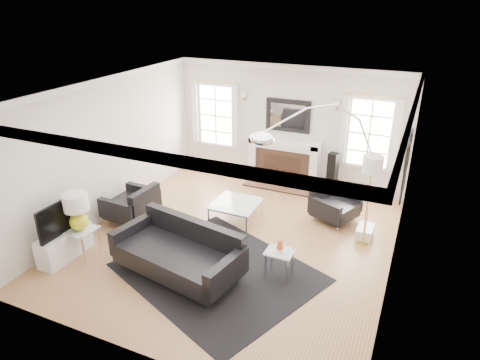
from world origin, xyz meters
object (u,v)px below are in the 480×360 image
at_px(fireplace, 284,163).
at_px(armchair_right, 333,205).
at_px(gourd_lamp, 77,209).
at_px(sofa, 180,253).
at_px(coffee_table, 236,204).
at_px(armchair_left, 133,206).
at_px(arc_floor_lamp, 320,172).

relative_size(fireplace, armchair_right, 1.59).
bearing_deg(gourd_lamp, sofa, 7.90).
bearing_deg(sofa, gourd_lamp, -172.10).
bearing_deg(gourd_lamp, coffee_table, 49.33).
height_order(fireplace, armchair_left, fireplace).
bearing_deg(sofa, fireplace, 84.70).
bearing_deg(gourd_lamp, armchair_right, 39.71).
distance_m(fireplace, armchair_left, 3.66).
bearing_deg(arc_floor_lamp, sofa, -136.89).
xyz_separation_m(fireplace, sofa, (-0.38, -4.08, -0.16)).
distance_m(sofa, armchair_right, 3.36).
distance_m(coffee_table, arc_floor_lamp, 2.05).
bearing_deg(armchair_right, armchair_left, -154.95).
height_order(armchair_left, gourd_lamp, gourd_lamp).
height_order(armchair_left, coffee_table, armchair_left).
bearing_deg(armchair_right, fireplace, 139.09).
distance_m(gourd_lamp, arc_floor_lamp, 4.13).
height_order(fireplace, coffee_table, fireplace).
bearing_deg(gourd_lamp, armchair_left, 87.30).
xyz_separation_m(armchair_left, coffee_table, (1.85, 0.86, 0.01)).
height_order(armchair_left, armchair_right, armchair_left).
distance_m(armchair_left, gourd_lamp, 1.47).
distance_m(sofa, arc_floor_lamp, 2.68).
xyz_separation_m(fireplace, gourd_lamp, (-2.20, -4.33, 0.36)).
bearing_deg(armchair_left, fireplace, 54.26).
distance_m(sofa, coffee_table, 1.97).
relative_size(fireplace, coffee_table, 1.91).
bearing_deg(gourd_lamp, fireplace, 63.08).
height_order(sofa, arc_floor_lamp, arc_floor_lamp).
relative_size(sofa, coffee_table, 2.55).
relative_size(fireplace, gourd_lamp, 2.54).
bearing_deg(sofa, armchair_right, 56.48).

